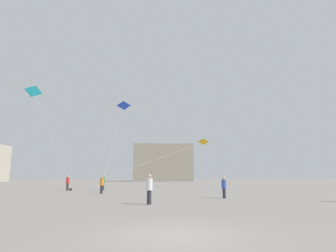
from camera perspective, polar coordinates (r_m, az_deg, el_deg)
ground_plane at (r=8.34m, az=1.57°, el=-21.83°), size 300.00×300.00×0.00m
person_in_red at (r=34.62m, az=-20.15°, el=-10.93°), size 0.38×0.38×1.73m
person_in_blue at (r=21.72m, az=11.57°, el=-12.23°), size 0.35×0.35×1.60m
person_in_green at (r=34.03m, az=-13.34°, el=-11.22°), size 0.39×0.39×1.81m
person_in_orange at (r=27.71m, az=-13.63°, el=-11.64°), size 0.36×0.36×1.66m
person_in_white at (r=16.84m, az=-3.93°, el=-12.67°), size 0.39×0.39×1.78m
kite_amber_delta at (r=43.81m, az=6.90°, el=-3.47°), size 14.21×10.74×6.10m
kite_cyan_delta at (r=35.10m, az=-26.18°, el=6.25°), size 4.45×3.31×10.35m
kite_cobalt_delta at (r=42.43m, az=-9.26°, el=4.00°), size 1.79×7.86×11.45m
building_centre_hall at (r=90.61m, az=-1.05°, el=-7.65°), size 19.40×8.98×11.91m
handbag_beside_flyer at (r=34.63m, az=-19.62°, el=-12.33°), size 0.34×0.31×0.24m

